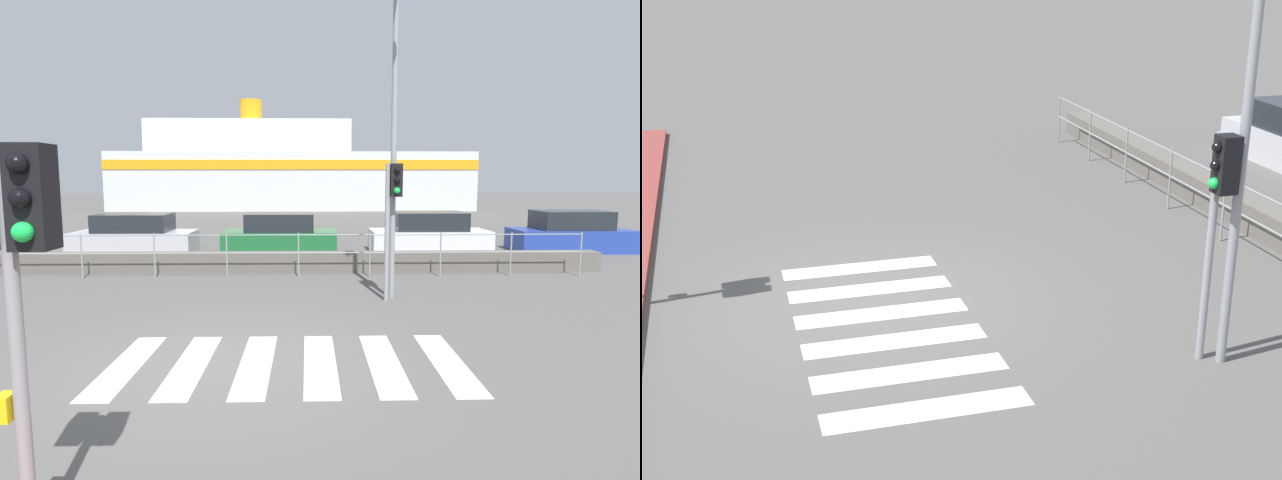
{
  "view_description": "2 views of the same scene",
  "coord_description": "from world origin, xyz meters",
  "views": [
    {
      "loc": [
        1.17,
        -6.74,
        2.59
      ],
      "look_at": [
        1.39,
        2.0,
        1.5
      ],
      "focal_mm": 28.0,
      "sensor_mm": 36.0,
      "label": 1
    },
    {
      "loc": [
        11.65,
        -2.01,
        5.17
      ],
      "look_at": [
        1.03,
        1.0,
        1.2
      ],
      "focal_mm": 50.0,
      "sensor_mm": 36.0,
      "label": 2
    }
  ],
  "objects": [
    {
      "name": "traffic_light_far",
      "position": [
        2.94,
        3.57,
        2.12
      ],
      "size": [
        0.34,
        0.32,
        2.88
      ],
      "color": "gray",
      "rests_on": "ground_plane"
    },
    {
      "name": "ground_plane",
      "position": [
        0.0,
        0.0,
        0.0
      ],
      "size": [
        160.0,
        160.0,
        0.0
      ],
      "primitive_type": "plane",
      "color": "#565451"
    },
    {
      "name": "streetlamp",
      "position": [
        2.98,
        3.59,
        4.01
      ],
      "size": [
        0.32,
        1.18,
        6.52
      ],
      "color": "gray",
      "rests_on": "ground_plane"
    },
    {
      "name": "harbor_fence",
      "position": [
        0.0,
        6.15,
        0.77
      ],
      "size": [
        16.87,
        0.04,
        1.17
      ],
      "color": "gray",
      "rests_on": "ground_plane"
    },
    {
      "name": "crosswalk",
      "position": [
        0.89,
        0.0,
        0.0
      ],
      "size": [
        4.95,
        2.4,
        0.01
      ],
      "color": "silver",
      "rests_on": "ground_plane"
    }
  ]
}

